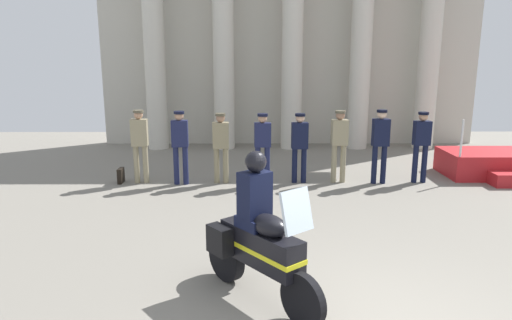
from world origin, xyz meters
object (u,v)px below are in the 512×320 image
(officer_in_row_0, at_px, (140,140))
(officer_in_row_5, at_px, (339,140))
(reviewing_stand, at_px, (510,164))
(officer_in_row_1, at_px, (180,142))
(briefcase_on_ground, at_px, (121,176))
(officer_in_row_6, at_px, (380,140))
(officer_in_row_3, at_px, (263,143))
(officer_in_row_4, at_px, (300,142))
(motorcycle_with_rider, at_px, (257,239))
(officer_in_row_7, at_px, (421,141))
(officer_in_row_2, at_px, (221,142))

(officer_in_row_0, relative_size, officer_in_row_5, 1.01)
(reviewing_stand, height_order, officer_in_row_1, officer_in_row_1)
(officer_in_row_0, bearing_deg, briefcase_on_ground, -3.11)
(officer_in_row_5, bearing_deg, officer_in_row_0, -3.10)
(officer_in_row_5, height_order, officer_in_row_6, officer_in_row_6)
(officer_in_row_6, bearing_deg, officer_in_row_3, -1.72)
(officer_in_row_0, height_order, officer_in_row_5, officer_in_row_0)
(officer_in_row_0, relative_size, officer_in_row_4, 1.05)
(officer_in_row_0, height_order, motorcycle_with_rider, motorcycle_with_rider)
(officer_in_row_4, height_order, officer_in_row_6, officer_in_row_6)
(officer_in_row_0, height_order, officer_in_row_1, officer_in_row_0)
(officer_in_row_0, distance_m, officer_in_row_4, 3.79)
(officer_in_row_5, height_order, officer_in_row_7, officer_in_row_5)
(officer_in_row_0, bearing_deg, officer_in_row_6, 175.78)
(officer_in_row_7, distance_m, briefcase_on_ground, 7.24)
(motorcycle_with_rider, bearing_deg, officer_in_row_6, 111.98)
(officer_in_row_2, height_order, motorcycle_with_rider, motorcycle_with_rider)
(officer_in_row_5, bearing_deg, briefcase_on_ground, -3.10)
(officer_in_row_1, bearing_deg, officer_in_row_6, 177.13)
(officer_in_row_1, distance_m, officer_in_row_4, 2.82)
(officer_in_row_0, bearing_deg, officer_in_row_2, 175.95)
(officer_in_row_2, distance_m, officer_in_row_4, 1.87)
(officer_in_row_1, distance_m, officer_in_row_2, 0.95)
(reviewing_stand, xyz_separation_m, motorcycle_with_rider, (-6.47, -6.05, 0.49))
(officer_in_row_3, height_order, briefcase_on_ground, officer_in_row_3)
(officer_in_row_1, distance_m, officer_in_row_5, 3.77)
(officer_in_row_2, distance_m, briefcase_on_ground, 2.55)
(reviewing_stand, height_order, officer_in_row_7, officer_in_row_7)
(officer_in_row_5, height_order, motorcycle_with_rider, motorcycle_with_rider)
(officer_in_row_1, bearing_deg, officer_in_row_5, 178.88)
(officer_in_row_6, distance_m, briefcase_on_ground, 6.25)
(reviewing_stand, bearing_deg, officer_in_row_3, -173.25)
(officer_in_row_2, bearing_deg, officer_in_row_4, 177.39)
(briefcase_on_ground, bearing_deg, motorcycle_with_rider, -59.40)
(officer_in_row_1, xyz_separation_m, officer_in_row_7, (5.71, 0.12, -0.02))
(officer_in_row_1, relative_size, officer_in_row_2, 1.04)
(reviewing_stand, relative_size, officer_in_row_4, 1.94)
(officer_in_row_3, distance_m, motorcycle_with_rider, 5.31)
(officer_in_row_5, relative_size, officer_in_row_7, 1.02)
(officer_in_row_1, xyz_separation_m, officer_in_row_6, (4.71, 0.04, 0.01))
(officer_in_row_4, xyz_separation_m, motorcycle_with_rider, (-1.06, -5.47, -0.19))
(officer_in_row_6, bearing_deg, officer_in_row_7, -178.78)
(motorcycle_with_rider, bearing_deg, reviewing_stand, 93.81)
(officer_in_row_7, bearing_deg, motorcycle_with_rider, 50.75)
(motorcycle_with_rider, bearing_deg, officer_in_row_1, 158.95)
(officer_in_row_6, relative_size, briefcase_on_ground, 4.92)
(officer_in_row_4, height_order, officer_in_row_5, officer_in_row_5)
(officer_in_row_1, xyz_separation_m, officer_in_row_2, (0.95, 0.10, -0.04))
(officer_in_row_2, height_order, officer_in_row_3, officer_in_row_3)
(reviewing_stand, xyz_separation_m, officer_in_row_3, (-6.29, -0.74, 0.70))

